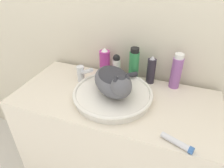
% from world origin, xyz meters
% --- Properties ---
extents(wall_back, '(8.00, 0.05, 2.40)m').
position_xyz_m(wall_back, '(0.00, 0.58, 1.20)').
color(wall_back, beige).
rests_on(wall_back, ground_plane).
extents(vanity_counter, '(1.13, 0.53, 0.88)m').
position_xyz_m(vanity_counter, '(0.00, 0.26, 0.44)').
color(vanity_counter, beige).
rests_on(vanity_counter, ground_plane).
extents(sink_basin, '(0.44, 0.44, 0.05)m').
position_xyz_m(sink_basin, '(-0.01, 0.25, 0.91)').
color(sink_basin, white).
rests_on(sink_basin, vanity_counter).
extents(cat, '(0.32, 0.38, 0.16)m').
position_xyz_m(cat, '(0.00, 0.24, 1.00)').
color(cat, '#56565B').
rests_on(cat, sink_basin).
extents(faucet, '(0.13, 0.08, 0.13)m').
position_xyz_m(faucet, '(-0.24, 0.35, 0.94)').
color(faucet, silver).
rests_on(faucet, vanity_counter).
extents(shampoo_bottle_tall, '(0.06, 0.06, 0.21)m').
position_xyz_m(shampoo_bottle_tall, '(0.04, 0.48, 0.98)').
color(shampoo_bottle_tall, '#338C4C').
rests_on(shampoo_bottle_tall, vanity_counter).
extents(deodorant_stick, '(0.05, 0.05, 0.15)m').
position_xyz_m(deodorant_stick, '(-0.07, 0.48, 0.96)').
color(deodorant_stick, white).
rests_on(deodorant_stick, vanity_counter).
extents(hairspray_can_black, '(0.05, 0.05, 0.18)m').
position_xyz_m(hairspray_can_black, '(0.15, 0.48, 0.96)').
color(hairspray_can_black, '#28232D').
rests_on(hairspray_can_black, vanity_counter).
extents(mouthwash_bottle, '(0.06, 0.06, 0.21)m').
position_xyz_m(mouthwash_bottle, '(0.30, 0.48, 0.99)').
color(mouthwash_bottle, '#93569E').
rests_on(mouthwash_bottle, vanity_counter).
extents(spray_bottle_trigger, '(0.07, 0.07, 0.18)m').
position_xyz_m(spray_bottle_trigger, '(-0.15, 0.48, 0.97)').
color(spray_bottle_trigger, '#B2338C').
rests_on(spray_bottle_trigger, vanity_counter).
extents(cream_tube, '(0.14, 0.08, 0.03)m').
position_xyz_m(cream_tube, '(0.35, 0.04, 0.89)').
color(cream_tube, silver).
rests_on(cream_tube, vanity_counter).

